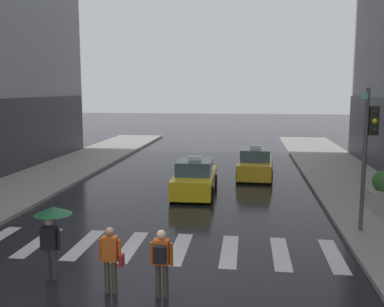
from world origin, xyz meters
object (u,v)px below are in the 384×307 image
(planter_near_corner, at_px, (383,192))
(pedestrian_with_handbag, at_px, (111,256))
(taxi_lead, at_px, (195,179))
(pedestrian_with_backpack, at_px, (161,258))
(taxi_second, at_px, (255,164))
(traffic_light_pole, at_px, (369,139))
(pedestrian_with_umbrella, at_px, (52,223))

(planter_near_corner, bearing_deg, pedestrian_with_handbag, -136.63)
(taxi_lead, distance_m, pedestrian_with_backpack, 10.63)
(taxi_second, bearing_deg, traffic_light_pole, -69.85)
(pedestrian_with_backpack, bearing_deg, planter_near_corner, 48.18)
(taxi_lead, height_order, pedestrian_with_backpack, taxi_lead)
(taxi_second, bearing_deg, taxi_lead, -123.12)
(traffic_light_pole, height_order, pedestrian_with_handbag, traffic_light_pole)
(taxi_lead, height_order, pedestrian_with_umbrella, pedestrian_with_umbrella)
(pedestrian_with_handbag, bearing_deg, pedestrian_with_backpack, -3.96)
(traffic_light_pole, relative_size, planter_near_corner, 3.00)
(taxi_second, xyz_separation_m, pedestrian_with_handbag, (-3.67, -14.95, 0.21))
(pedestrian_with_umbrella, bearing_deg, pedestrian_with_handbag, -18.60)
(taxi_lead, bearing_deg, pedestrian_with_backpack, -87.44)
(pedestrian_with_umbrella, height_order, pedestrian_with_backpack, pedestrian_with_umbrella)
(traffic_light_pole, height_order, taxi_lead, traffic_light_pole)
(traffic_light_pole, distance_m, pedestrian_with_backpack, 8.37)
(taxi_lead, xyz_separation_m, planter_near_corner, (7.82, -2.40, 0.15))
(pedestrian_with_umbrella, xyz_separation_m, pedestrian_with_handbag, (1.72, -0.58, -0.58))
(traffic_light_pole, relative_size, pedestrian_with_backpack, 2.91)
(traffic_light_pole, distance_m, pedestrian_with_umbrella, 10.26)
(taxi_second, distance_m, pedestrian_with_umbrella, 15.37)
(pedestrian_with_umbrella, bearing_deg, taxi_second, 69.46)
(taxi_second, bearing_deg, pedestrian_with_backpack, -99.12)
(traffic_light_pole, height_order, planter_near_corner, traffic_light_pole)
(pedestrian_with_handbag, bearing_deg, pedestrian_with_umbrella, 161.40)
(taxi_lead, xyz_separation_m, pedestrian_with_handbag, (-0.78, -10.52, 0.21))
(planter_near_corner, bearing_deg, taxi_second, 125.85)
(taxi_lead, bearing_deg, pedestrian_with_umbrella, -104.09)
(taxi_lead, distance_m, planter_near_corner, 8.18)
(pedestrian_with_backpack, bearing_deg, taxi_lead, 92.56)
(pedestrian_with_umbrella, height_order, planter_near_corner, pedestrian_with_umbrella)
(pedestrian_with_umbrella, xyz_separation_m, pedestrian_with_backpack, (2.97, -0.67, -0.54))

